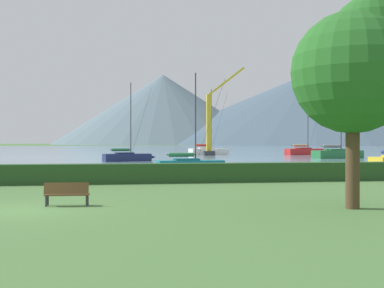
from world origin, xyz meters
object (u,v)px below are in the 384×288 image
(sailboat_slip_1, at_px, (338,153))
(sailboat_slip_6, at_px, (191,164))
(park_bench_under_tree, at_px, (67,193))
(park_tree, at_px, (356,65))
(dock_crane, at_px, (211,128))
(sailboat_slip_2, at_px, (306,151))
(sailboat_slip_0, at_px, (128,156))
(sailboat_slip_3, at_px, (209,151))

(sailboat_slip_1, height_order, sailboat_slip_6, sailboat_slip_1)
(sailboat_slip_6, distance_m, park_bench_under_tree, 23.29)
(park_tree, distance_m, dock_crane, 69.19)
(sailboat_slip_2, height_order, park_tree, sailboat_slip_2)
(sailboat_slip_0, bearing_deg, sailboat_slip_6, -91.30)
(sailboat_slip_3, relative_size, sailboat_slip_6, 1.48)
(sailboat_slip_0, relative_size, dock_crane, 0.63)
(sailboat_slip_0, relative_size, sailboat_slip_1, 0.78)
(sailboat_slip_0, distance_m, park_bench_under_tree, 43.18)
(sailboat_slip_3, distance_m, sailboat_slip_6, 51.17)
(sailboat_slip_1, distance_m, sailboat_slip_6, 37.88)
(sailboat_slip_1, distance_m, park_tree, 56.56)
(sailboat_slip_2, height_order, sailboat_slip_3, sailboat_slip_3)
(park_tree, bearing_deg, sailboat_slip_3, 83.84)
(sailboat_slip_0, xyz_separation_m, sailboat_slip_1, (31.77, 5.73, 0.15))
(sailboat_slip_6, relative_size, park_tree, 1.05)
(sailboat_slip_3, bearing_deg, sailboat_slip_0, -132.15)
(sailboat_slip_2, relative_size, park_bench_under_tree, 6.81)
(park_tree, relative_size, dock_crane, 0.50)
(sailboat_slip_0, height_order, sailboat_slip_1, sailboat_slip_1)
(sailboat_slip_3, bearing_deg, dock_crane, -109.95)
(sailboat_slip_1, bearing_deg, park_bench_under_tree, -135.04)
(sailboat_slip_3, relative_size, park_bench_under_tree, 7.25)
(sailboat_slip_2, bearing_deg, sailboat_slip_0, -151.22)
(sailboat_slip_0, xyz_separation_m, sailboat_slip_6, (5.21, -21.28, -0.04))
(sailboat_slip_3, distance_m, park_tree, 74.71)
(sailboat_slip_3, bearing_deg, sailboat_slip_2, -26.91)
(sailboat_slip_2, xyz_separation_m, dock_crane, (-18.62, -0.85, 4.37))
(sailboat_slip_1, bearing_deg, sailboat_slip_6, -144.09)
(sailboat_slip_2, distance_m, dock_crane, 19.14)
(dock_crane, bearing_deg, sailboat_slip_3, 82.97)
(dock_crane, bearing_deg, sailboat_slip_2, 2.61)
(sailboat_slip_6, bearing_deg, sailboat_slip_1, 39.75)
(sailboat_slip_2, distance_m, sailboat_slip_6, 53.88)
(sailboat_slip_0, xyz_separation_m, sailboat_slip_3, (16.07, 28.72, 0.13))
(park_bench_under_tree, xyz_separation_m, dock_crane, (18.41, 66.48, 4.56))
(sailboat_slip_3, xyz_separation_m, sailboat_slip_6, (-10.86, -50.00, -0.17))
(sailboat_slip_0, relative_size, sailboat_slip_2, 0.86)
(park_bench_under_tree, bearing_deg, sailboat_slip_6, 72.12)
(sailboat_slip_3, xyz_separation_m, park_tree, (-8.01, -74.13, 4.77))
(sailboat_slip_0, distance_m, sailboat_slip_3, 32.91)
(dock_crane, bearing_deg, sailboat_slip_1, -47.20)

